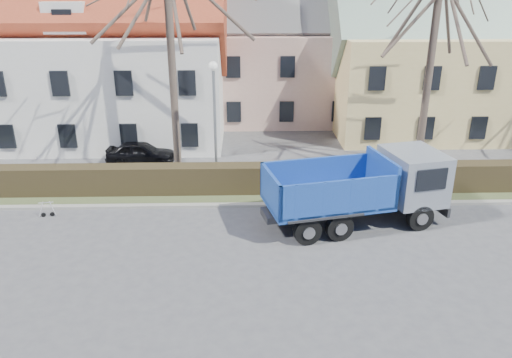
{
  "coord_description": "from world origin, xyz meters",
  "views": [
    {
      "loc": [
        1.26,
        -14.84,
        9.02
      ],
      "look_at": [
        1.74,
        3.74,
        1.6
      ],
      "focal_mm": 35.0,
      "sensor_mm": 36.0,
      "label": 1
    }
  ],
  "objects_px": {
    "cart_frame": "(41,209)",
    "parked_car_a": "(141,153)",
    "dump_truck": "(350,190)",
    "streetlight": "(215,125)"
  },
  "relations": [
    {
      "from": "cart_frame",
      "to": "parked_car_a",
      "type": "bearing_deg",
      "value": 65.56
    },
    {
      "from": "dump_truck",
      "to": "cart_frame",
      "type": "bearing_deg",
      "value": 162.74
    },
    {
      "from": "streetlight",
      "to": "cart_frame",
      "type": "distance_m",
      "value": 8.12
    },
    {
      "from": "cart_frame",
      "to": "streetlight",
      "type": "bearing_deg",
      "value": 24.69
    },
    {
      "from": "dump_truck",
      "to": "parked_car_a",
      "type": "bearing_deg",
      "value": 129.64
    },
    {
      "from": "dump_truck",
      "to": "streetlight",
      "type": "bearing_deg",
      "value": 129.25
    },
    {
      "from": "streetlight",
      "to": "cart_frame",
      "type": "relative_size",
      "value": 7.32
    },
    {
      "from": "streetlight",
      "to": "parked_car_a",
      "type": "distance_m",
      "value": 5.67
    },
    {
      "from": "dump_truck",
      "to": "streetlight",
      "type": "height_order",
      "value": "streetlight"
    },
    {
      "from": "streetlight",
      "to": "cart_frame",
      "type": "height_order",
      "value": "streetlight"
    }
  ]
}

